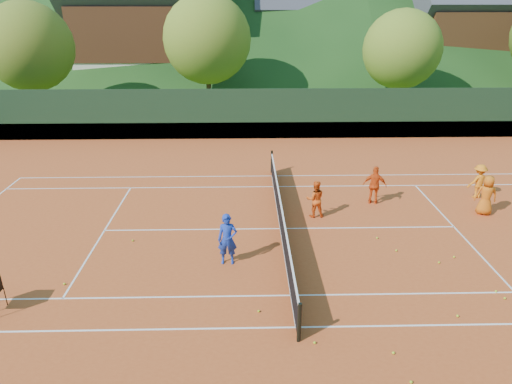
{
  "coord_description": "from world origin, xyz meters",
  "views": [
    {
      "loc": [
        -1.24,
        -14.83,
        7.66
      ],
      "look_at": [
        -0.9,
        0.0,
        1.48
      ],
      "focal_mm": 32.0,
      "sensor_mm": 36.0,
      "label": 1
    }
  ],
  "objects_px": {
    "chalet_left": "(150,26)",
    "chalet_right": "(471,30)",
    "student_a": "(315,199)",
    "student_b": "(375,185)",
    "coach": "(227,239)",
    "tennis_net": "(281,216)",
    "student_d": "(479,181)",
    "student_c": "(486,195)",
    "chalet_mid": "(316,31)"
  },
  "relations": [
    {
      "from": "chalet_left",
      "to": "chalet_right",
      "type": "xyz_separation_m",
      "value": [
        30.0,
        0.0,
        -0.39
      ]
    },
    {
      "from": "student_a",
      "to": "student_b",
      "type": "distance_m",
      "value": 2.85
    },
    {
      "from": "coach",
      "to": "tennis_net",
      "type": "xyz_separation_m",
      "value": [
        1.84,
        2.32,
        -0.34
      ]
    },
    {
      "from": "student_a",
      "to": "chalet_left",
      "type": "height_order",
      "value": "chalet_left"
    },
    {
      "from": "student_a",
      "to": "chalet_right",
      "type": "distance_m",
      "value": 34.74
    },
    {
      "from": "tennis_net",
      "to": "chalet_left",
      "type": "height_order",
      "value": "chalet_left"
    },
    {
      "from": "student_a",
      "to": "tennis_net",
      "type": "relative_size",
      "value": 0.12
    },
    {
      "from": "coach",
      "to": "student_a",
      "type": "relative_size",
      "value": 1.16
    },
    {
      "from": "student_d",
      "to": "tennis_net",
      "type": "height_order",
      "value": "student_d"
    },
    {
      "from": "student_c",
      "to": "chalet_right",
      "type": "height_order",
      "value": "chalet_right"
    },
    {
      "from": "student_c",
      "to": "chalet_right",
      "type": "bearing_deg",
      "value": -96.72
    },
    {
      "from": "student_b",
      "to": "student_d",
      "type": "relative_size",
      "value": 1.09
    },
    {
      "from": "chalet_left",
      "to": "student_d",
      "type": "bearing_deg",
      "value": -55.91
    },
    {
      "from": "tennis_net",
      "to": "chalet_right",
      "type": "distance_m",
      "value": 36.37
    },
    {
      "from": "coach",
      "to": "tennis_net",
      "type": "distance_m",
      "value": 2.98
    },
    {
      "from": "student_d",
      "to": "chalet_mid",
      "type": "height_order",
      "value": "chalet_mid"
    },
    {
      "from": "coach",
      "to": "student_b",
      "type": "xyz_separation_m",
      "value": [
        5.81,
        4.52,
        -0.04
      ]
    },
    {
      "from": "student_a",
      "to": "student_d",
      "type": "distance_m",
      "value": 7.29
    },
    {
      "from": "student_a",
      "to": "student_b",
      "type": "height_order",
      "value": "student_b"
    },
    {
      "from": "student_b",
      "to": "student_c",
      "type": "bearing_deg",
      "value": -177.76
    },
    {
      "from": "student_b",
      "to": "student_d",
      "type": "xyz_separation_m",
      "value": [
        4.51,
        0.5,
        -0.06
      ]
    },
    {
      "from": "coach",
      "to": "student_a",
      "type": "bearing_deg",
      "value": 46.59
    },
    {
      "from": "tennis_net",
      "to": "chalet_left",
      "type": "distance_m",
      "value": 32.04
    },
    {
      "from": "student_d",
      "to": "chalet_right",
      "type": "relative_size",
      "value": 0.12
    },
    {
      "from": "chalet_right",
      "to": "tennis_net",
      "type": "bearing_deg",
      "value": -123.69
    },
    {
      "from": "coach",
      "to": "student_a",
      "type": "distance_m",
      "value": 4.64
    },
    {
      "from": "coach",
      "to": "chalet_mid",
      "type": "distance_m",
      "value": 37.38
    },
    {
      "from": "student_b",
      "to": "chalet_mid",
      "type": "xyz_separation_m",
      "value": [
        2.03,
        31.8,
        4.17
      ]
    },
    {
      "from": "coach",
      "to": "chalet_right",
      "type": "bearing_deg",
      "value": 56.49
    },
    {
      "from": "student_c",
      "to": "tennis_net",
      "type": "height_order",
      "value": "student_c"
    },
    {
      "from": "tennis_net",
      "to": "chalet_mid",
      "type": "xyz_separation_m",
      "value": [
        6.0,
        34.0,
        4.47
      ]
    },
    {
      "from": "chalet_mid",
      "to": "student_c",
      "type": "bearing_deg",
      "value": -86.53
    },
    {
      "from": "tennis_net",
      "to": "coach",
      "type": "bearing_deg",
      "value": -128.49
    },
    {
      "from": "student_a",
      "to": "student_d",
      "type": "bearing_deg",
      "value": -169.01
    },
    {
      "from": "chalet_left",
      "to": "chalet_right",
      "type": "relative_size",
      "value": 1.16
    },
    {
      "from": "coach",
      "to": "chalet_mid",
      "type": "bearing_deg",
      "value": 78.36
    },
    {
      "from": "student_c",
      "to": "chalet_right",
      "type": "distance_m",
      "value": 31.62
    },
    {
      "from": "chalet_mid",
      "to": "chalet_right",
      "type": "xyz_separation_m",
      "value": [
        14.0,
        -4.0,
        0.27
      ]
    },
    {
      "from": "coach",
      "to": "student_a",
      "type": "height_order",
      "value": "coach"
    },
    {
      "from": "student_c",
      "to": "chalet_mid",
      "type": "xyz_separation_m",
      "value": [
        -1.99,
        32.92,
        4.18
      ]
    },
    {
      "from": "student_c",
      "to": "chalet_right",
      "type": "relative_size",
      "value": 0.13
    },
    {
      "from": "student_a",
      "to": "chalet_left",
      "type": "xyz_separation_m",
      "value": [
        -11.38,
        28.97,
        4.9
      ]
    },
    {
      "from": "chalet_left",
      "to": "coach",
      "type": "bearing_deg",
      "value": -75.83
    },
    {
      "from": "tennis_net",
      "to": "student_b",
      "type": "bearing_deg",
      "value": 29.02
    },
    {
      "from": "student_d",
      "to": "student_c",
      "type": "bearing_deg",
      "value": 60.29
    },
    {
      "from": "tennis_net",
      "to": "chalet_left",
      "type": "relative_size",
      "value": 0.87
    },
    {
      "from": "coach",
      "to": "student_d",
      "type": "relative_size",
      "value": 1.15
    },
    {
      "from": "student_d",
      "to": "coach",
      "type": "bearing_deg",
      "value": 12.94
    },
    {
      "from": "tennis_net",
      "to": "chalet_left",
      "type": "xyz_separation_m",
      "value": [
        -10.0,
        30.0,
        5.13
      ]
    },
    {
      "from": "student_d",
      "to": "chalet_mid",
      "type": "xyz_separation_m",
      "value": [
        -2.48,
        31.3,
        4.24
      ]
    }
  ]
}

